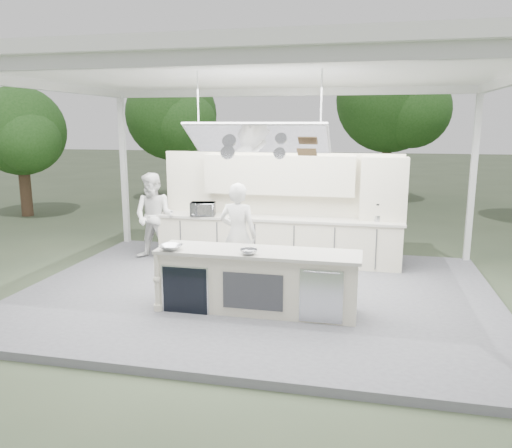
% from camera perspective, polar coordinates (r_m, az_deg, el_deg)
% --- Properties ---
extents(ground, '(90.00, 90.00, 0.00)m').
position_cam_1_polar(ground, '(8.75, 0.18, -8.34)').
color(ground, '#444F36').
rests_on(ground, ground).
extents(stage_deck, '(8.00, 6.00, 0.12)m').
position_cam_1_polar(stage_deck, '(8.73, 0.18, -7.97)').
color(stage_deck, slate).
rests_on(stage_deck, ground).
extents(tent, '(8.20, 6.20, 3.86)m').
position_cam_1_polar(tent, '(8.26, 0.20, 16.65)').
color(tent, white).
rests_on(tent, ground).
extents(demo_island, '(3.10, 0.79, 0.95)m').
position_cam_1_polar(demo_island, '(7.68, 0.04, -6.49)').
color(demo_island, beige).
rests_on(demo_island, stage_deck).
extents(back_counter, '(5.08, 0.72, 0.95)m').
position_cam_1_polar(back_counter, '(10.37, 2.42, -1.74)').
color(back_counter, beige).
rests_on(back_counter, stage_deck).
extents(back_wall_unit, '(5.05, 0.48, 2.25)m').
position_cam_1_polar(back_wall_unit, '(10.34, 5.10, 3.68)').
color(back_wall_unit, beige).
rests_on(back_wall_unit, stage_deck).
extents(tree_cluster, '(19.55, 9.40, 5.85)m').
position_cam_1_polar(tree_cluster, '(17.92, 6.49, 12.40)').
color(tree_cluster, '#4B3525').
rests_on(tree_cluster, ground).
extents(head_chef, '(0.71, 0.50, 1.84)m').
position_cam_1_polar(head_chef, '(8.73, -2.06, -1.26)').
color(head_chef, white).
rests_on(head_chef, stage_deck).
extents(sous_chef, '(0.92, 0.73, 1.83)m').
position_cam_1_polar(sous_chef, '(10.69, -11.54, 0.84)').
color(sous_chef, white).
rests_on(sous_chef, stage_deck).
extents(toaster_oven, '(0.56, 0.44, 0.28)m').
position_cam_1_polar(toaster_oven, '(10.43, -6.09, 1.71)').
color(toaster_oven, silver).
rests_on(toaster_oven, back_counter).
extents(bowl_large, '(0.38, 0.38, 0.08)m').
position_cam_1_polar(bowl_large, '(7.69, -9.71, -2.65)').
color(bowl_large, silver).
rests_on(bowl_large, demo_island).
extents(bowl_small, '(0.31, 0.31, 0.08)m').
position_cam_1_polar(bowl_small, '(7.32, -0.83, -3.19)').
color(bowl_small, '#B1B4B8').
rests_on(bowl_small, demo_island).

